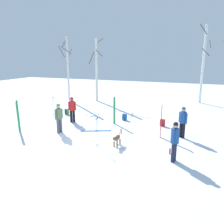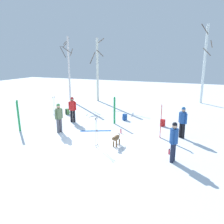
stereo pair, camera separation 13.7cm
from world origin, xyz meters
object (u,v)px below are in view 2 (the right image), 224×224
(ski_pair_lying_0, at_px, (96,131))
(water_bottle_1, at_px, (121,131))
(ski_pair_planted_2, at_px, (114,111))
(ski_poles_0, at_px, (96,131))
(ski_pair_planted_1, at_px, (161,121))
(birch_tree_1, at_px, (97,69))
(ski_pair_planted_0, at_px, (18,116))
(person_3, at_px, (174,139))
(backpack_0, at_px, (163,123))
(water_bottle_0, at_px, (169,152))
(birch_tree_0, at_px, (69,67))
(backpack_2, at_px, (67,112))
(backpack_1, at_px, (125,117))
(birch_tree_2, at_px, (204,64))
(person_0, at_px, (183,120))
(ski_poles_1, at_px, (54,105))
(person_1, at_px, (59,116))
(dog, at_px, (116,138))
(person_2, at_px, (72,108))

(ski_pair_lying_0, bearing_deg, water_bottle_1, 7.97)
(ski_pair_planted_2, bearing_deg, ski_poles_0, -81.27)
(ski_pair_planted_1, bearing_deg, birch_tree_1, 133.31)
(ski_pair_planted_0, xyz_separation_m, water_bottle_1, (5.66, 1.93, -0.80))
(ski_pair_planted_2, distance_m, ski_poles_0, 3.92)
(ski_pair_planted_1, height_order, ski_pair_planted_2, ski_pair_planted_1)
(person_3, xyz_separation_m, backpack_0, (-1.22, 4.79, -0.77))
(water_bottle_0, distance_m, water_bottle_1, 3.52)
(water_bottle_0, bearing_deg, birch_tree_0, 140.31)
(ski_poles_0, distance_m, backpack_2, 6.84)
(ski_poles_0, xyz_separation_m, birch_tree_1, (-5.07, 10.64, 2.36))
(backpack_0, bearing_deg, backpack_1, 171.25)
(backpack_1, height_order, water_bottle_1, backpack_1)
(ski_pair_planted_1, bearing_deg, ski_pair_planted_0, -165.10)
(ski_pair_planted_2, distance_m, birch_tree_2, 11.14)
(person_0, relative_size, ski_pair_planted_0, 0.92)
(birch_tree_2, bearing_deg, ski_pair_planted_1, -99.91)
(ski_poles_0, xyz_separation_m, backpack_0, (2.43, 4.53, -0.57))
(backpack_2, bearing_deg, ski_pair_planted_2, -12.23)
(ski_pair_planted_2, relative_size, water_bottle_0, 6.99)
(person_0, xyz_separation_m, backpack_1, (-3.99, 2.13, -0.77))
(ski_pair_planted_2, height_order, backpack_1, ski_pair_planted_2)
(ski_pair_planted_1, distance_m, backpack_2, 7.88)
(ski_poles_0, relative_size, birch_tree_1, 0.24)
(person_3, xyz_separation_m, ski_poles_0, (-3.65, 0.27, -0.20))
(ski_pair_planted_0, distance_m, backpack_0, 8.75)
(ski_poles_1, relative_size, birch_tree_0, 0.23)
(person_0, distance_m, backpack_2, 8.84)
(ski_pair_planted_1, bearing_deg, ski_poles_0, -137.39)
(person_1, bearing_deg, dog, -9.77)
(ski_pair_planted_1, xyz_separation_m, ski_poles_0, (-2.65, -2.44, -0.13))
(dog, distance_m, birch_tree_2, 13.85)
(birch_tree_0, xyz_separation_m, birch_tree_2, (12.26, 3.69, 0.39))
(ski_poles_1, bearing_deg, person_3, -25.93)
(ski_poles_0, distance_m, backpack_1, 4.98)
(ski_poles_0, relative_size, birch_tree_2, 0.21)
(backpack_2, bearing_deg, person_2, -47.10)
(ski_pair_lying_0, bearing_deg, water_bottle_0, -20.17)
(ski_pair_planted_2, relative_size, ski_poles_1, 1.26)
(backpack_1, bearing_deg, ski_poles_0, -87.16)
(backpack_1, xyz_separation_m, birch_tree_2, (4.80, 8.41, 3.47))
(water_bottle_0, height_order, birch_tree_1, birch_tree_1)
(backpack_0, relative_size, water_bottle_0, 1.72)
(person_0, bearing_deg, dog, -140.10)
(person_2, xyz_separation_m, backpack_1, (3.08, 1.76, -0.77))
(water_bottle_0, bearing_deg, ski_pair_planted_0, -179.53)
(ski_pair_lying_0, relative_size, birch_tree_2, 0.24)
(person_0, height_order, person_3, same)
(ski_pair_planted_2, bearing_deg, dog, -67.15)
(ski_poles_0, xyz_separation_m, backpack_2, (-4.84, 4.80, -0.57))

